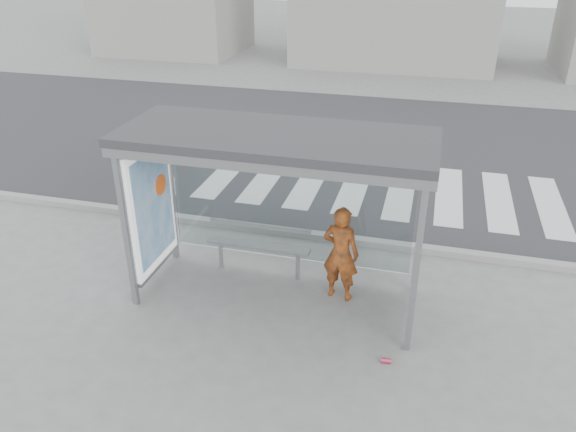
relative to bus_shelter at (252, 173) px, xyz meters
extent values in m
plane|color=slate|center=(0.37, -0.06, -1.98)|extent=(80.00, 80.00, 0.00)
cube|color=#2E2E31|center=(0.37, 6.94, -1.98)|extent=(30.00, 10.00, 0.01)
cube|color=gray|center=(0.37, 1.89, -1.92)|extent=(30.00, 0.18, 0.12)
cube|color=silver|center=(-2.13, 4.44, -1.98)|extent=(0.55, 3.00, 0.00)
cube|color=silver|center=(-1.13, 4.44, -1.98)|extent=(0.55, 3.00, 0.00)
cube|color=silver|center=(-0.13, 4.44, -1.98)|extent=(0.55, 3.00, 0.00)
cube|color=silver|center=(0.87, 4.44, -1.98)|extent=(0.55, 3.00, 0.00)
cube|color=silver|center=(1.87, 4.44, -1.98)|extent=(0.55, 3.00, 0.00)
cube|color=silver|center=(2.87, 4.44, -1.98)|extent=(0.55, 3.00, 0.00)
cube|color=silver|center=(3.87, 4.44, -1.98)|extent=(0.55, 3.00, 0.00)
cube|color=silver|center=(4.87, 4.44, -1.98)|extent=(0.55, 3.00, 0.00)
cube|color=gray|center=(-1.63, -0.76, -0.73)|extent=(0.08, 0.08, 2.50)
cube|color=gray|center=(2.37, -0.76, -0.73)|extent=(0.08, 0.08, 2.50)
cube|color=gray|center=(-1.63, 0.64, -0.73)|extent=(0.08, 0.08, 2.50)
cube|color=gray|center=(2.37, 0.64, -0.73)|extent=(0.08, 0.08, 2.50)
cube|color=#2D2D30|center=(0.37, -0.06, 0.58)|extent=(4.25, 1.65, 0.12)
cube|color=gray|center=(0.37, -0.82, 0.47)|extent=(4.25, 0.06, 0.18)
cube|color=white|center=(0.37, 0.64, -0.68)|extent=(3.80, 0.02, 2.00)
cube|color=white|center=(-1.63, -0.06, -0.68)|extent=(0.15, 1.25, 2.00)
cube|color=teal|center=(-1.54, -0.06, -0.68)|extent=(0.01, 1.10, 1.70)
cylinder|color=#F65615|center=(-1.53, 0.19, -0.43)|extent=(0.02, 0.32, 0.32)
cube|color=white|center=(2.37, -0.06, -0.68)|extent=(0.03, 1.25, 2.00)
cube|color=beige|center=(2.34, -0.01, -0.58)|extent=(0.03, 0.86, 1.16)
cube|color=gray|center=(0.37, 17.94, 0.52)|extent=(8.00, 5.00, 5.00)
imported|color=red|center=(1.27, 0.21, -1.23)|extent=(0.61, 0.45, 1.51)
cube|color=slate|center=(-0.10, 0.51, -1.47)|extent=(1.67, 0.20, 0.05)
cylinder|color=slate|center=(-0.75, 0.51, -1.74)|extent=(0.06, 0.06, 0.49)
cylinder|color=slate|center=(0.55, 0.51, -1.74)|extent=(0.06, 0.06, 0.49)
cube|color=slate|center=(-0.10, 0.60, -1.15)|extent=(1.67, 0.04, 0.06)
cylinder|color=#D33E5D|center=(2.13, -1.11, -1.95)|extent=(0.14, 0.08, 0.07)
camera|label=1|loc=(2.35, -6.86, 3.01)|focal=35.00mm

